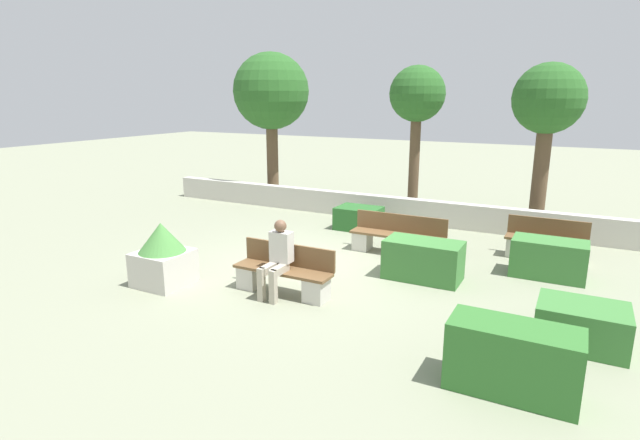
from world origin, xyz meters
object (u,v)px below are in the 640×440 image
Objects in this scene: bench_front at (283,275)px; planter_corner_left at (163,255)px; bench_right_side at (397,239)px; person_seated_man at (278,255)px; bench_left_side at (546,245)px; tree_leftmost at (271,93)px; tree_center_left at (417,98)px; tree_center_right at (548,104)px.

planter_corner_left is (-2.19, -0.67, 0.24)m from bench_front.
bench_right_side is at bearing 49.59° from planter_corner_left.
bench_front is at bearing 80.20° from person_seated_man.
person_seated_man is at bearing -132.61° from bench_left_side.
planter_corner_left is at bearing -141.69° from bench_left_side.
tree_leftmost is at bearing 123.58° from person_seated_man.
planter_corner_left reaches higher than bench_left_side.
tree_center_left reaches higher than person_seated_man.
person_seated_man is at bearing -56.42° from tree_leftmost.
bench_right_side is 3.43m from person_seated_man.
bench_left_side is at bearing 46.86° from bench_front.
tree_leftmost reaches higher than bench_left_side.
bench_front is 0.43× the size of tree_center_left.
tree_center_right is at bearing 98.24° from bench_left_side.
bench_right_side is 0.49× the size of tree_center_right.
bench_right_side is 0.49× the size of tree_center_left.
person_seated_man is 0.31× the size of tree_center_left.
tree_center_right reaches higher than planter_corner_left.
tree_leftmost is (-5.92, 4.09, 3.16)m from bench_right_side.
bench_right_side is (1.03, 3.10, 0.01)m from bench_front.
bench_left_side is at bearing 38.52° from planter_corner_left.
planter_corner_left is at bearing -125.65° from tree_center_right.
bench_front is 3.27m from bench_right_side.
person_seated_man is at bearing -106.98° from bench_right_side.
tree_center_left is (4.97, -0.02, -0.16)m from tree_leftmost.
planter_corner_left is at bearing -129.45° from bench_right_side.
tree_center_right is (8.39, 0.06, -0.30)m from tree_leftmost.
bench_left_side is 9.86m from tree_leftmost.
bench_left_side is 0.34× the size of tree_leftmost.
tree_center_left reaches higher than bench_front.
tree_center_left is (0.07, 7.18, 3.01)m from bench_front.
tree_center_right is (3.43, 0.08, -0.13)m from tree_center_left.
bench_left_side is at bearing 47.61° from person_seated_man.
tree_center_left is (0.10, 7.32, 2.60)m from person_seated_man.
planter_corner_left is 8.62m from tree_center_left.
bench_front is at bearing -107.33° from bench_right_side.
bench_right_side is at bearing -76.85° from tree_center_left.
bench_right_side is 1.78× the size of planter_corner_left.
tree_leftmost reaches higher than tree_center_left.
tree_leftmost is at bearing 161.18° from bench_left_side.
bench_front is at bearing -55.78° from tree_leftmost.
tree_center_right is at bearing 64.53° from person_seated_man.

